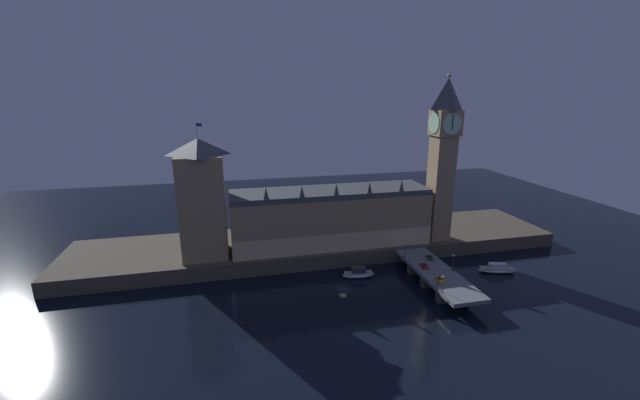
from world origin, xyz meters
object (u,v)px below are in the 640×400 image
Objects in this scene: pedestrian_mid_walk at (454,269)px; street_lamp_mid at (453,260)px; boat_downstream at (497,269)px; clock_tower at (443,155)px; street_lamp_near at (443,282)px; pedestrian_near_rail at (437,284)px; boat_upstream at (358,274)px; street_lamp_far at (405,248)px; car_southbound_trail at (430,258)px; victoria_tower at (202,199)px; car_northbound_trail at (440,279)px; car_northbound_lead at (424,266)px.

street_lamp_mid is (0.40, 1.38, 3.06)m from pedestrian_mid_walk.
street_lamp_mid reaches higher than boat_downstream.
clock_tower is 11.87× the size of street_lamp_near.
pedestrian_near_rail is 4.78m from street_lamp_near.
pedestrian_mid_walk reaches higher than boat_upstream.
pedestrian_near_rail is 0.13× the size of boat_upstream.
street_lamp_far is at bearing -144.82° from clock_tower.
car_southbound_trail reaches higher than boat_upstream.
street_lamp_far is (-12.98, 14.72, 0.32)m from street_lamp_mid.
car_northbound_trail is (82.99, -42.70, -24.11)m from victoria_tower.
car_northbound_lead is 1.05× the size of car_northbound_trail.
car_northbound_trail is at bearing 49.28° from pedestrian_near_rail.
car_northbound_lead is 11.02m from street_lamp_mid.
victoria_tower is 13.19× the size of car_northbound_lead.
car_northbound_trail is 0.25× the size of boat_downstream.
boat_downstream is (33.03, -0.13, -5.02)m from car_northbound_lead.
car_northbound_trail is at bearing -142.12° from street_lamp_mid.
street_lamp_far is (-9.53, 3.61, 3.73)m from car_southbound_trail.
street_lamp_far is at bearing 131.41° from street_lamp_mid.
car_northbound_trail reaches higher than boat_downstream.
car_northbound_trail is 0.64× the size of street_lamp_near.
street_lamp_mid is at bearing -48.59° from street_lamp_far.
car_northbound_lead is 19.69m from street_lamp_near.
street_lamp_near is 0.88× the size of street_lamp_far.
car_northbound_trail is 12.53m from street_lamp_mid.
pedestrian_mid_walk is 18.56m from street_lamp_near.
street_lamp_mid is (12.98, 14.72, 0.19)m from street_lamp_near.
street_lamp_mid is (9.53, -4.41, 3.33)m from car_northbound_lead.
pedestrian_mid_walk is 0.14× the size of boat_upstream.
boat_upstream is (-20.42, 27.90, -8.08)m from street_lamp_near.
car_southbound_trail is 23.88m from pedestrian_near_rail.
pedestrian_mid_walk is 25.12m from boat_downstream.
clock_tower reaches higher than pedestrian_mid_walk.
car_northbound_lead is 25.90m from boat_upstream.
boat_downstream is at bearing 22.90° from pedestrian_near_rail.
street_lamp_far is (-12.58, 16.10, 3.38)m from pedestrian_mid_walk.
pedestrian_near_rail is (-3.04, -3.54, 0.23)m from car_northbound_trail.
boat_downstream is at bearing -0.22° from car_northbound_lead.
pedestrian_mid_walk is at bearing -32.37° from car_northbound_lead.
pedestrian_near_rail is 0.11× the size of boat_downstream.
boat_upstream is at bearing -20.50° from victoria_tower.
car_northbound_lead is at bearing 79.79° from street_lamp_near.
victoria_tower is 8.84× the size of street_lamp_near.
pedestrian_near_rail is at bearing -157.10° from boat_downstream.
boat_upstream is (-33.40, 13.18, -8.27)m from street_lamp_mid.
street_lamp_mid is 25.30m from boat_downstream.
pedestrian_near_rail is 0.28× the size of street_lamp_near.
car_northbound_trail is at bearing -160.49° from boat_downstream.
boat_downstream is (13.35, -26.74, -43.45)m from clock_tower.
street_lamp_near is 0.95× the size of street_lamp_mid.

